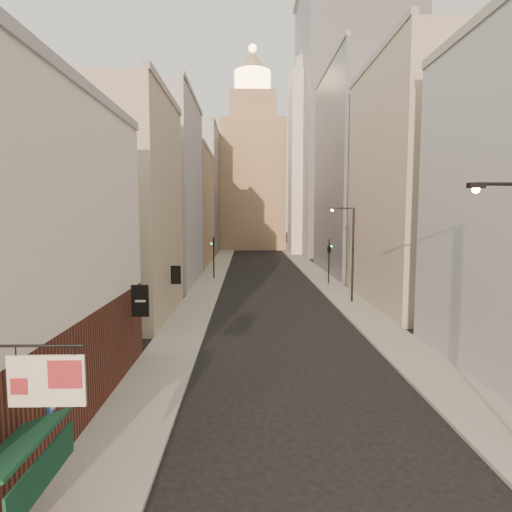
{
  "coord_description": "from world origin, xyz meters",
  "views": [
    {
      "loc": [
        -2.33,
        -5.67,
        7.59
      ],
      "look_at": [
        -1.8,
        19.16,
        5.19
      ],
      "focal_mm": 30.0,
      "sensor_mm": 36.0,
      "label": 1
    }
  ],
  "objects": [
    {
      "name": "clock_tower",
      "position": [
        -1.0,
        92.0,
        17.63
      ],
      "size": [
        14.0,
        14.0,
        44.9
      ],
      "color": "#977A56",
      "rests_on": "ground"
    },
    {
      "name": "left_bldg_wingrid",
      "position": [
        -12.0,
        80.0,
        12.0
      ],
      "size": [
        8.0,
        20.0,
        24.0
      ],
      "primitive_type": "cube",
      "color": "gray",
      "rests_on": "ground"
    },
    {
      "name": "traffic_light_left",
      "position": [
        -6.23,
        44.37,
        3.43
      ],
      "size": [
        0.57,
        0.47,
        5.0
      ],
      "rotation": [
        0.0,
        0.0,
        2.79
      ],
      "color": "black",
      "rests_on": "ground"
    },
    {
      "name": "right_bldg_wingrid",
      "position": [
        12.0,
        50.0,
        13.0
      ],
      "size": [
        8.0,
        20.0,
        26.0
      ],
      "primitive_type": "cube",
      "color": "gray",
      "rests_on": "ground"
    },
    {
      "name": "streetlamp_mid",
      "position": [
        6.49,
        30.38,
        4.68
      ],
      "size": [
        2.15,
        0.35,
        8.19
      ],
      "rotation": [
        0.0,
        0.0,
        -0.08
      ],
      "color": "black",
      "rests_on": "ground"
    },
    {
      "name": "left_bldg_grey",
      "position": [
        -12.0,
        42.0,
        10.0
      ],
      "size": [
        8.0,
        16.0,
        20.0
      ],
      "primitive_type": "cube",
      "color": "#A0A1A6",
      "rests_on": "ground"
    },
    {
      "name": "white_tower",
      "position": [
        10.0,
        78.0,
        18.61
      ],
      "size": [
        8.0,
        8.0,
        41.5
      ],
      "color": "silver",
      "rests_on": "ground"
    },
    {
      "name": "left_bldg_beige",
      "position": [
        -12.0,
        26.0,
        8.0
      ],
      "size": [
        8.0,
        12.0,
        16.0
      ],
      "primitive_type": "cube",
      "color": "gray",
      "rests_on": "ground"
    },
    {
      "name": "left_bldg_tan",
      "position": [
        -12.0,
        60.0,
        8.5
      ],
      "size": [
        8.0,
        18.0,
        17.0
      ],
      "primitive_type": "cube",
      "color": "#977A56",
      "rests_on": "ground"
    },
    {
      "name": "highrise",
      "position": [
        18.0,
        78.0,
        25.66
      ],
      "size": [
        21.0,
        23.0,
        51.2
      ],
      "color": "gray",
      "rests_on": "ground"
    },
    {
      "name": "right_bldg_beige",
      "position": [
        12.0,
        30.0,
        10.0
      ],
      "size": [
        8.0,
        16.0,
        20.0
      ],
      "primitive_type": "cube",
      "color": "gray",
      "rests_on": "ground"
    },
    {
      "name": "sidewalk_left",
      "position": [
        -6.5,
        55.0,
        0.07
      ],
      "size": [
        3.0,
        140.0,
        0.15
      ],
      "primitive_type": "cube",
      "color": "gray",
      "rests_on": "ground"
    },
    {
      "name": "traffic_light_right",
      "position": [
        6.53,
        40.0,
        3.9
      ],
      "size": [
        0.72,
        0.72,
        5.0
      ],
      "rotation": [
        0.0,
        0.0,
        3.29
      ],
      "color": "black",
      "rests_on": "ground"
    },
    {
      "name": "sidewalk_right",
      "position": [
        6.5,
        55.0,
        0.07
      ],
      "size": [
        3.0,
        140.0,
        0.15
      ],
      "primitive_type": "cube",
      "color": "gray",
      "rests_on": "ground"
    }
  ]
}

